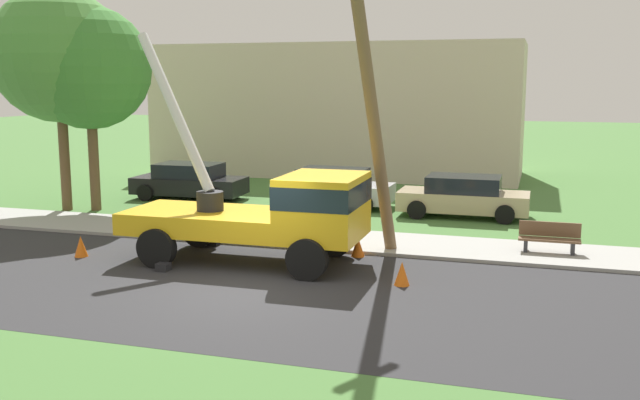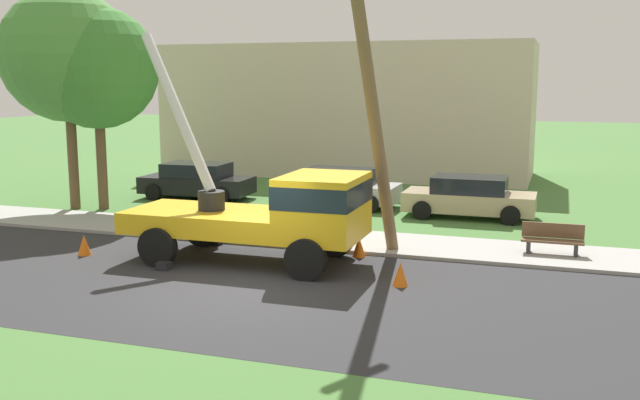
{
  "view_description": "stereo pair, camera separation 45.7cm",
  "coord_description": "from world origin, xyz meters",
  "px_view_note": "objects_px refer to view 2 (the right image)",
  "views": [
    {
      "loc": [
        6.27,
        -14.43,
        4.66
      ],
      "look_at": [
        1.09,
        2.27,
        1.73
      ],
      "focal_mm": 40.15,
      "sensor_mm": 36.0,
      "label": 1
    },
    {
      "loc": [
        6.71,
        -14.29,
        4.66
      ],
      "look_at": [
        1.09,
        2.27,
        1.73
      ],
      "focal_mm": 40.15,
      "sensor_mm": 36.0,
      "label": 2
    }
  ],
  "objects_px": {
    "utility_truck": "(275,210)",
    "traffic_cone_curbside": "(359,247)",
    "traffic_cone_behind": "(84,245)",
    "roadside_tree_far": "(67,56)",
    "traffic_cone_ahead": "(400,274)",
    "parked_sedan_tan": "(469,197)",
    "leaning_utility_pole": "(370,88)",
    "park_bench": "(552,240)",
    "parked_sedan_silver": "(339,187)",
    "parked_sedan_black": "(197,181)",
    "roadside_tree_near": "(97,68)"
  },
  "relations": [
    {
      "from": "parked_sedan_black",
      "to": "parked_sedan_tan",
      "type": "xyz_separation_m",
      "value": [
        10.78,
        -0.59,
        0.0
      ]
    },
    {
      "from": "traffic_cone_behind",
      "to": "park_bench",
      "type": "xyz_separation_m",
      "value": [
        11.96,
        3.82,
        0.18
      ]
    },
    {
      "from": "leaning_utility_pole",
      "to": "traffic_cone_behind",
      "type": "relative_size",
      "value": 15.58
    },
    {
      "from": "utility_truck",
      "to": "parked_sedan_silver",
      "type": "relative_size",
      "value": 1.53
    },
    {
      "from": "utility_truck",
      "to": "leaning_utility_pole",
      "type": "relative_size",
      "value": 0.78
    },
    {
      "from": "traffic_cone_ahead",
      "to": "park_bench",
      "type": "relative_size",
      "value": 0.35
    },
    {
      "from": "traffic_cone_curbside",
      "to": "parked_sedan_tan",
      "type": "height_order",
      "value": "parked_sedan_tan"
    },
    {
      "from": "traffic_cone_behind",
      "to": "roadside_tree_far",
      "type": "xyz_separation_m",
      "value": [
        -4.75,
        5.84,
        5.23
      ]
    },
    {
      "from": "park_bench",
      "to": "roadside_tree_near",
      "type": "xyz_separation_m",
      "value": [
        -15.7,
        2.33,
        4.62
      ]
    },
    {
      "from": "leaning_utility_pole",
      "to": "roadside_tree_near",
      "type": "height_order",
      "value": "leaning_utility_pole"
    },
    {
      "from": "utility_truck",
      "to": "traffic_cone_curbside",
      "type": "bearing_deg",
      "value": 36.25
    },
    {
      "from": "parked_sedan_black",
      "to": "roadside_tree_near",
      "type": "height_order",
      "value": "roadside_tree_near"
    },
    {
      "from": "leaning_utility_pole",
      "to": "traffic_cone_behind",
      "type": "distance_m",
      "value": 8.72
    },
    {
      "from": "park_bench",
      "to": "traffic_cone_ahead",
      "type": "bearing_deg",
      "value": -129.23
    },
    {
      "from": "traffic_cone_curbside",
      "to": "roadside_tree_far",
      "type": "bearing_deg",
      "value": 162.88
    },
    {
      "from": "leaning_utility_pole",
      "to": "parked_sedan_tan",
      "type": "relative_size",
      "value": 1.98
    },
    {
      "from": "roadside_tree_near",
      "to": "utility_truck",
      "type": "bearing_deg",
      "value": -30.65
    },
    {
      "from": "parked_sedan_tan",
      "to": "roadside_tree_near",
      "type": "xyz_separation_m",
      "value": [
        -12.89,
        -2.62,
        4.37
      ]
    },
    {
      "from": "leaning_utility_pole",
      "to": "park_bench",
      "type": "relative_size",
      "value": 5.45
    },
    {
      "from": "traffic_cone_behind",
      "to": "parked_sedan_tan",
      "type": "height_order",
      "value": "parked_sedan_tan"
    },
    {
      "from": "leaning_utility_pole",
      "to": "traffic_cone_ahead",
      "type": "xyz_separation_m",
      "value": [
        1.28,
        -1.94,
        -4.19
      ]
    },
    {
      "from": "traffic_cone_ahead",
      "to": "traffic_cone_behind",
      "type": "xyz_separation_m",
      "value": [
        -8.71,
        0.15,
        0.0
      ]
    },
    {
      "from": "leaning_utility_pole",
      "to": "park_bench",
      "type": "height_order",
      "value": "leaning_utility_pole"
    },
    {
      "from": "traffic_cone_curbside",
      "to": "park_bench",
      "type": "distance_m",
      "value": 5.15
    },
    {
      "from": "utility_truck",
      "to": "traffic_cone_ahead",
      "type": "relative_size",
      "value": 12.11
    },
    {
      "from": "leaning_utility_pole",
      "to": "parked_sedan_black",
      "type": "relative_size",
      "value": 1.96
    },
    {
      "from": "utility_truck",
      "to": "parked_sedan_black",
      "type": "distance_m",
      "value": 10.96
    },
    {
      "from": "traffic_cone_behind",
      "to": "parked_sedan_tan",
      "type": "relative_size",
      "value": 0.13
    },
    {
      "from": "traffic_cone_ahead",
      "to": "parked_sedan_tan",
      "type": "xyz_separation_m",
      "value": [
        0.44,
        8.92,
        0.43
      ]
    },
    {
      "from": "utility_truck",
      "to": "traffic_cone_ahead",
      "type": "bearing_deg",
      "value": -15.81
    },
    {
      "from": "parked_sedan_black",
      "to": "roadside_tree_far",
      "type": "xyz_separation_m",
      "value": [
        -3.11,
        -3.52,
        4.8
      ]
    },
    {
      "from": "traffic_cone_ahead",
      "to": "parked_sedan_black",
      "type": "bearing_deg",
      "value": 137.41
    },
    {
      "from": "parked_sedan_silver",
      "to": "leaning_utility_pole",
      "type": "bearing_deg",
      "value": -67.67
    },
    {
      "from": "parked_sedan_silver",
      "to": "parked_sedan_tan",
      "type": "bearing_deg",
      "value": -8.04
    },
    {
      "from": "traffic_cone_behind",
      "to": "roadside_tree_far",
      "type": "height_order",
      "value": "roadside_tree_far"
    },
    {
      "from": "roadside_tree_far",
      "to": "leaning_utility_pole",
      "type": "bearing_deg",
      "value": -18.41
    },
    {
      "from": "traffic_cone_ahead",
      "to": "leaning_utility_pole",
      "type": "bearing_deg",
      "value": 123.52
    },
    {
      "from": "parked_sedan_silver",
      "to": "traffic_cone_curbside",
      "type": "bearing_deg",
      "value": -68.95
    },
    {
      "from": "traffic_cone_curbside",
      "to": "roadside_tree_near",
      "type": "distance_m",
      "value": 12.48
    },
    {
      "from": "traffic_cone_curbside",
      "to": "parked_sedan_silver",
      "type": "bearing_deg",
      "value": 111.05
    },
    {
      "from": "traffic_cone_behind",
      "to": "parked_sedan_silver",
      "type": "xyz_separation_m",
      "value": [
        4.28,
        9.46,
        0.43
      ]
    },
    {
      "from": "traffic_cone_curbside",
      "to": "parked_sedan_black",
      "type": "xyz_separation_m",
      "value": [
        -8.71,
        7.16,
        0.43
      ]
    },
    {
      "from": "traffic_cone_ahead",
      "to": "parked_sedan_tan",
      "type": "relative_size",
      "value": 0.13
    },
    {
      "from": "utility_truck",
      "to": "roadside_tree_near",
      "type": "xyz_separation_m",
      "value": [
        -8.97,
        5.31,
        3.68
      ]
    },
    {
      "from": "traffic_cone_curbside",
      "to": "parked_sedan_silver",
      "type": "xyz_separation_m",
      "value": [
        -2.79,
        7.26,
        0.43
      ]
    },
    {
      "from": "parked_sedan_silver",
      "to": "roadside_tree_near",
      "type": "distance_m",
      "value": 9.72
    },
    {
      "from": "utility_truck",
      "to": "traffic_cone_behind",
      "type": "xyz_separation_m",
      "value": [
        -5.22,
        -0.84,
        -1.13
      ]
    },
    {
      "from": "traffic_cone_ahead",
      "to": "parked_sedan_silver",
      "type": "bearing_deg",
      "value": 114.77
    },
    {
      "from": "utility_truck",
      "to": "traffic_cone_curbside",
      "type": "relative_size",
      "value": 12.11
    },
    {
      "from": "traffic_cone_ahead",
      "to": "parked_sedan_black",
      "type": "height_order",
      "value": "parked_sedan_black"
    }
  ]
}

